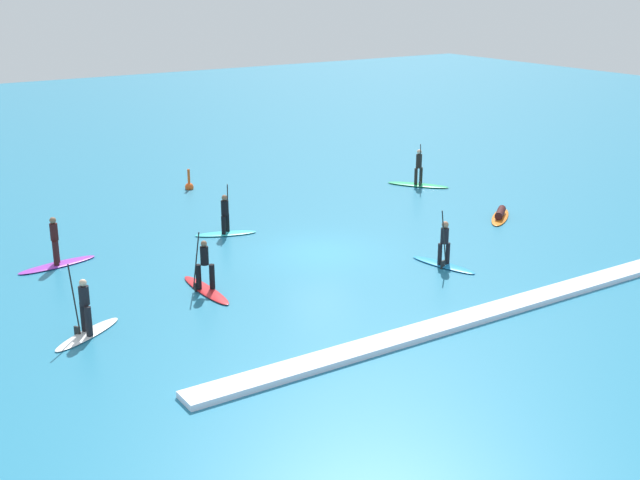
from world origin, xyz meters
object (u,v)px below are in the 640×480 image
Objects in this scene: surfer_on_green_board at (418,178)px; surfer_on_teal_board at (225,224)px; marker_buoy at (189,186)px; surfer_on_white_board at (86,319)px; surfer_on_purple_board at (56,254)px; surfer_on_blue_board at (444,254)px; surfer_on_red_board at (205,279)px; surfer_on_orange_board at (500,215)px.

surfer_on_teal_board is at bearing -116.30° from surfer_on_green_board.
surfer_on_teal_board is 2.30× the size of marker_buoy.
surfer_on_white_board is (-19.96, -8.69, 0.13)m from surfer_on_green_board.
surfer_on_blue_board is at bearing -42.89° from surfer_on_purple_board.
surfer_on_green_board is 17.10m from surfer_on_red_board.
surfer_on_red_board is at bearing -103.17° from surfer_on_teal_board.
surfer_on_red_board is at bearing -119.18° from surfer_on_blue_board.
surfer_on_purple_board reaches higher than marker_buoy.
surfer_on_orange_board is (11.26, -4.46, -0.30)m from surfer_on_teal_board.
surfer_on_green_board is 2.66× the size of marker_buoy.
surfer_on_white_board is 0.85× the size of surfer_on_purple_board.
surfer_on_purple_board is 11.81m from marker_buoy.
surfer_on_teal_board reaches higher than marker_buoy.
surfer_on_red_board is 1.04× the size of surfer_on_purple_board.
surfer_on_red_board is at bearing 145.09° from surfer_on_orange_board.
marker_buoy is (8.88, 7.78, -0.27)m from surfer_on_purple_board.
surfer_on_white_board reaches higher than marker_buoy.
surfer_on_white_board reaches higher than surfer_on_blue_board.
marker_buoy is (-9.35, 12.21, 0.03)m from surfer_on_orange_board.
surfer_on_purple_board is 2.72× the size of marker_buoy.
surfer_on_green_board is 1.13× the size of surfer_on_orange_board.
marker_buoy is (1.91, 7.75, -0.27)m from surfer_on_teal_board.
surfer_on_orange_board is at bearing -1.65° from surfer_on_teal_board.
surfer_on_white_board is at bearing -120.28° from surfer_on_teal_board.
surfer_on_teal_board is 0.99× the size of surfer_on_white_board.
surfer_on_teal_board is at bearing 120.00° from surfer_on_orange_board.
surfer_on_green_board is at bearing 172.21° from surfer_on_white_board.
surfer_on_teal_board is 0.85× the size of surfer_on_purple_board.
surfer_on_purple_board is at bearing -130.36° from surfer_on_white_board.
surfer_on_orange_board is 15.38m from marker_buoy.
surfer_on_red_board is 1.19× the size of surfer_on_orange_board.
surfer_on_blue_board is 13.05m from surfer_on_white_board.
surfer_on_purple_board is at bearing -159.83° from surfer_on_teal_board.
surfer_on_green_board is 1.06× the size of surfer_on_blue_board.
marker_buoy is at bearing 96.10° from surfer_on_teal_board.
surfer_on_teal_board is (-11.93, -2.00, 0.06)m from surfer_on_green_board.
surfer_on_teal_board is at bearing -9.42° from surfer_on_purple_board.
surfer_on_purple_board is (-11.94, 7.82, -0.03)m from surfer_on_blue_board.
surfer_on_green_board is at bearing 29.48° from surfer_on_teal_board.
surfer_on_purple_board is at bearing 127.94° from surfer_on_orange_board.
surfer_on_blue_board is 8.82m from surfer_on_red_board.
surfer_on_green_board is at bearing -3.51° from surfer_on_purple_board.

